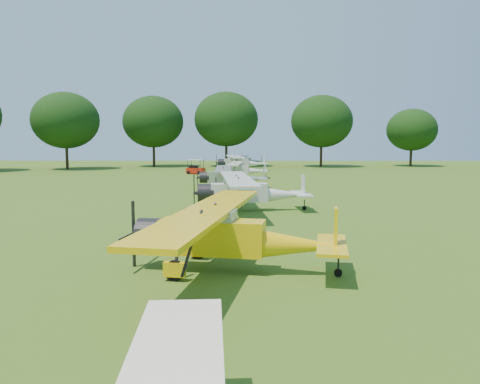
% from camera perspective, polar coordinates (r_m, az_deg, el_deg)
% --- Properties ---
extents(ground, '(160.00, 160.00, 0.00)m').
position_cam_1_polar(ground, '(25.30, -2.75, -4.06)').
color(ground, '#385916').
rests_on(ground, ground).
extents(tree_belt, '(137.36, 130.27, 14.52)m').
position_cam_1_polar(tree_belt, '(25.31, 5.52, 14.19)').
color(tree_belt, black).
rests_on(tree_belt, ground).
extents(aircraft_2, '(7.71, 12.20, 2.40)m').
position_cam_1_polar(aircraft_2, '(16.25, -1.46, -4.87)').
color(aircraft_2, yellow).
rests_on(aircraft_2, ground).
extents(aircraft_3, '(7.61, 12.12, 2.38)m').
position_cam_1_polar(aircraft_3, '(30.22, 0.95, 0.32)').
color(aircraft_3, silver).
rests_on(aircraft_3, ground).
extents(aircraft_4, '(6.73, 10.70, 2.11)m').
position_cam_1_polar(aircraft_4, '(44.30, -1.24, 2.03)').
color(aircraft_4, silver).
rests_on(aircraft_4, ground).
extents(aircraft_5, '(6.36, 10.13, 2.00)m').
position_cam_1_polar(aircraft_5, '(56.56, -0.01, 2.89)').
color(aircraft_5, silver).
rests_on(aircraft_5, ground).
extents(aircraft_6, '(7.72, 12.25, 2.40)m').
position_cam_1_polar(aircraft_6, '(69.83, -0.02, 3.74)').
color(aircraft_6, silver).
rests_on(aircraft_6, ground).
extents(aircraft_7, '(6.08, 9.68, 1.90)m').
position_cam_1_polar(aircraft_7, '(84.07, 0.67, 3.98)').
color(aircraft_7, silver).
rests_on(aircraft_7, ground).
extents(golf_cart, '(2.61, 2.03, 1.97)m').
position_cam_1_polar(golf_cart, '(63.56, -5.46, 2.79)').
color(golf_cart, red).
rests_on(golf_cart, ground).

